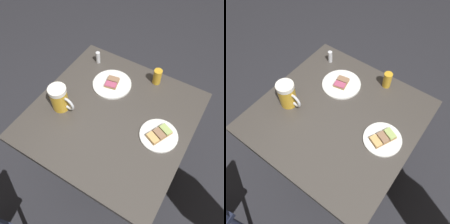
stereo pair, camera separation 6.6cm
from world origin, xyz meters
TOP-DOWN VIEW (x-y plane):
  - ground_plane at (0.00, 0.00)m, footprint 6.00×6.00m
  - cafe_table at (0.00, 0.00)m, footprint 0.82×0.82m
  - plate_near at (0.27, 0.01)m, footprint 0.19×0.19m
  - plate_far at (-0.11, 0.18)m, footprint 0.22×0.22m
  - beer_mug at (-0.26, -0.10)m, footprint 0.15×0.09m
  - beer_glass_small at (0.10, 0.33)m, footprint 0.05×0.05m
  - salt_shaker at (-0.28, 0.30)m, footprint 0.03×0.03m

SIDE VIEW (x-z plane):
  - ground_plane at x=0.00m, z-range 0.00..0.00m
  - cafe_table at x=0.00m, z-range 0.23..0.99m
  - plate_far at x=-0.11m, z-range 0.75..0.78m
  - plate_near at x=0.27m, z-range 0.75..0.78m
  - salt_shaker at x=-0.28m, z-range 0.76..0.83m
  - beer_glass_small at x=0.10m, z-range 0.76..0.85m
  - beer_mug at x=-0.26m, z-range 0.76..0.90m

